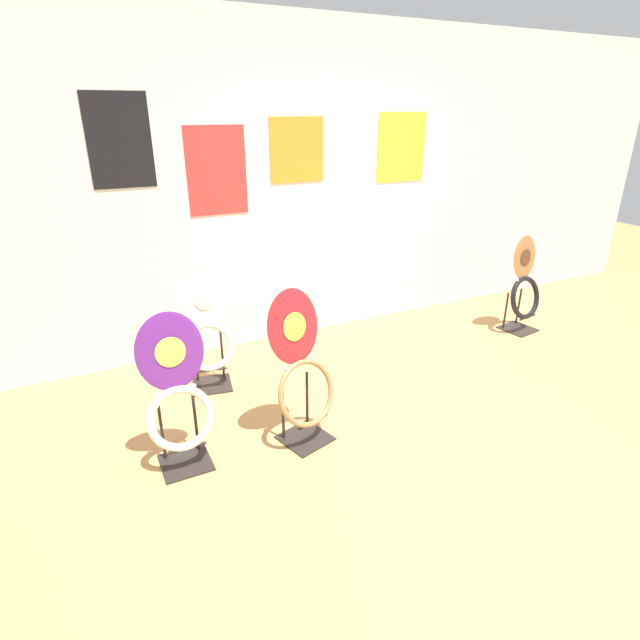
# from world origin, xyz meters

# --- Properties ---
(ground_plane) EXTENTS (14.00, 14.00, 0.00)m
(ground_plane) POSITION_xyz_m (0.00, 0.00, 0.00)
(ground_plane) COLOR #B7844C
(wall_back) EXTENTS (8.00, 0.07, 2.60)m
(wall_back) POSITION_xyz_m (-0.00, 2.21, 1.30)
(wall_back) COLOR silver
(wall_back) RESTS_ON ground_plane
(toilet_seat_display_purple_note) EXTENTS (0.38, 0.28, 0.93)m
(toilet_seat_display_purple_note) POSITION_xyz_m (-1.63, 0.77, 0.41)
(toilet_seat_display_purple_note) COLOR black
(toilet_seat_display_purple_note) RESTS_ON ground_plane
(toilet_seat_display_woodgrain) EXTENTS (0.42, 0.32, 0.88)m
(toilet_seat_display_woodgrain) POSITION_xyz_m (1.60, 1.32, 0.38)
(toilet_seat_display_woodgrain) COLOR black
(toilet_seat_display_woodgrain) RESTS_ON ground_plane
(toilet_seat_display_crimson_swirl) EXTENTS (0.45, 0.37, 0.97)m
(toilet_seat_display_crimson_swirl) POSITION_xyz_m (-0.91, 0.69, 0.46)
(toilet_seat_display_crimson_swirl) COLOR black
(toilet_seat_display_crimson_swirl) RESTS_ON ground_plane
(toilet_seat_display_white_plain) EXTENTS (0.38, 0.33, 0.85)m
(toilet_seat_display_white_plain) POSITION_xyz_m (-1.25, 1.58, 0.39)
(toilet_seat_display_white_plain) COLOR black
(toilet_seat_display_white_plain) RESTS_ON ground_plane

